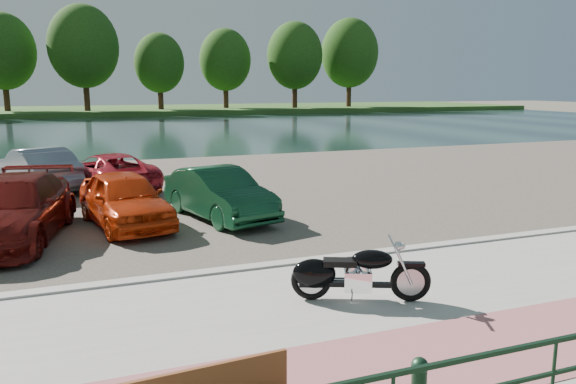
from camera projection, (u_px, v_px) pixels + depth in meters
name	position (u px, v px, depth m)	size (l,w,h in m)	color
ground	(370.00, 297.00, 9.83)	(200.00, 200.00, 0.00)	#595447
promenade	(401.00, 316.00, 8.90)	(60.00, 6.00, 0.10)	#A29F99
pink_path	(462.00, 354.00, 7.51)	(60.00, 2.00, 0.01)	#AB6066
kerb	(323.00, 260.00, 11.65)	(60.00, 0.30, 0.14)	#A29F99
parking_lot	(219.00, 189.00, 19.92)	(60.00, 18.00, 0.04)	#443E37
river	(134.00, 130.00, 46.56)	(120.00, 40.00, 0.00)	#192E2D
far_bank	(110.00, 110.00, 75.88)	(120.00, 24.00, 0.60)	#284D1B
railing	(555.00, 357.00, 6.01)	(24.04, 0.05, 0.90)	#163220
far_trees	(146.00, 54.00, 70.36)	(70.25, 10.68, 12.52)	#331D12
motorcycle	(348.00, 274.00, 9.34)	(2.20, 1.16, 1.05)	black
car_3	(13.00, 209.00, 13.13)	(2.10, 5.17, 1.50)	#59100C
car_4	(125.00, 199.00, 14.54)	(1.68, 4.19, 1.43)	red
car_5	(219.00, 194.00, 15.35)	(1.47, 4.21, 1.39)	#103D23
car_9	(38.00, 169.00, 19.47)	(1.59, 4.56, 1.50)	slate
car_10	(109.00, 172.00, 19.58)	(2.15, 4.67, 1.30)	#AA1C2A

